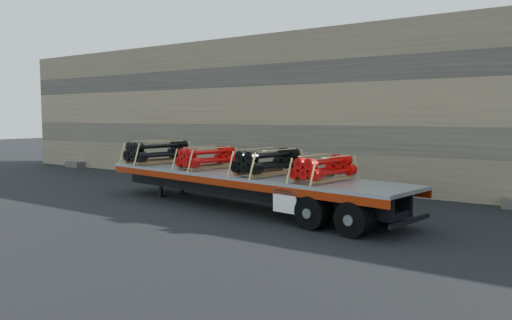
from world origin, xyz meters
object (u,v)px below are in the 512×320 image
Objects in this scene: trailer at (243,190)px; bundle_midfront at (207,158)px; bundle_front at (158,152)px; bundle_rear at (324,169)px; bundle_midrear at (268,163)px.

bundle_midfront reaches higher than trailer.
bundle_front is at bearing -180.00° from bundle_midfront.
bundle_front is 1.22× the size of bundle_rear.
bundle_midfront reaches higher than bundle_rear.
bundle_midfront is (-1.83, 0.27, 1.01)m from trailer.
trailer is 1.58m from bundle_midrear.
trailer is at bearing 0.00° from bundle_front.
bundle_midfront is (3.06, -0.45, -0.06)m from bundle_front.
bundle_midrear is at bearing 0.00° from bundle_front.
bundle_rear is at bearing 0.00° from bundle_midrear.
bundle_front is 6.14m from bundle_midrear.
bundle_rear is (3.39, -0.50, 0.99)m from trailer.
bundle_front is 1.16× the size of bundle_midfront.
bundle_rear reaches higher than trailer.
bundle_midrear is at bearing -180.00° from bundle_rear.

